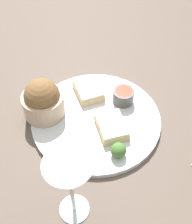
# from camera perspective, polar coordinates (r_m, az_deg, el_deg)

# --- Properties ---
(ground_plane) EXTENTS (4.00, 4.00, 0.00)m
(ground_plane) POSITION_cam_1_polar(r_m,az_deg,el_deg) (0.72, 0.00, -1.78)
(ground_plane) COLOR brown
(dinner_plate) EXTENTS (0.33, 0.33, 0.01)m
(dinner_plate) POSITION_cam_1_polar(r_m,az_deg,el_deg) (0.71, 0.00, -1.42)
(dinner_plate) COLOR silver
(dinner_plate) RESTS_ON ground_plane
(salad_bowl) EXTENTS (0.10, 0.10, 0.10)m
(salad_bowl) POSITION_cam_1_polar(r_m,az_deg,el_deg) (0.70, -10.74, 2.36)
(salad_bowl) COLOR tan
(salad_bowl) RESTS_ON dinner_plate
(sauce_ramekin) EXTENTS (0.05, 0.05, 0.04)m
(sauce_ramekin) POSITION_cam_1_polar(r_m,az_deg,el_deg) (0.74, 5.57, 3.34)
(sauce_ramekin) COLOR #4C4C4C
(sauce_ramekin) RESTS_ON dinner_plate
(cheese_toast_near) EXTENTS (0.09, 0.07, 0.03)m
(cheese_toast_near) POSITION_cam_1_polar(r_m,az_deg,el_deg) (0.76, -1.55, 4.38)
(cheese_toast_near) COLOR #D1B27F
(cheese_toast_near) RESTS_ON dinner_plate
(cheese_toast_far) EXTENTS (0.10, 0.08, 0.03)m
(cheese_toast_far) POSITION_cam_1_polar(r_m,az_deg,el_deg) (0.68, 3.19, -2.98)
(cheese_toast_far) COLOR #D1B27F
(cheese_toast_far) RESTS_ON dinner_plate
(wine_glass) EXTENTS (0.08, 0.08, 0.18)m
(wine_glass) POSITION_cam_1_polar(r_m,az_deg,el_deg) (0.48, -5.34, -13.26)
(wine_glass) COLOR silver
(wine_glass) RESTS_ON ground_plane
(garnish) EXTENTS (0.04, 0.04, 0.04)m
(garnish) POSITION_cam_1_polar(r_m,az_deg,el_deg) (0.63, 4.87, -7.62)
(garnish) COLOR #477533
(garnish) RESTS_ON dinner_plate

